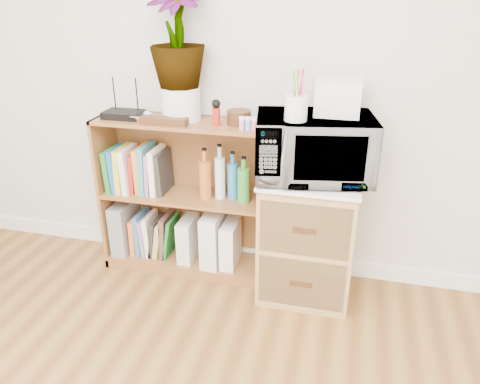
% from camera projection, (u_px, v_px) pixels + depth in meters
% --- Properties ---
extents(skirting_board, '(4.00, 0.02, 0.10)m').
position_uv_depth(skirting_board, '(247.00, 254.00, 3.02)').
color(skirting_board, white).
rests_on(skirting_board, ground).
extents(bookshelf, '(1.00, 0.30, 0.95)m').
position_uv_depth(bookshelf, '(185.00, 198.00, 2.80)').
color(bookshelf, brown).
rests_on(bookshelf, ground).
extents(wicker_unit, '(0.50, 0.45, 0.70)m').
position_uv_depth(wicker_unit, '(308.00, 237.00, 2.62)').
color(wicker_unit, '#9E7542').
rests_on(wicker_unit, ground).
extents(microwave, '(0.65, 0.50, 0.33)m').
position_uv_depth(microwave, '(314.00, 147.00, 2.39)').
color(microwave, silver).
rests_on(microwave, wicker_unit).
extents(pen_cup, '(0.11, 0.11, 0.12)m').
position_uv_depth(pen_cup, '(296.00, 108.00, 2.23)').
color(pen_cup, white).
rests_on(pen_cup, microwave).
extents(small_appliance, '(0.22, 0.18, 0.17)m').
position_uv_depth(small_appliance, '(338.00, 97.00, 2.31)').
color(small_appliance, white).
rests_on(small_appliance, microwave).
extents(router, '(0.21, 0.14, 0.04)m').
position_uv_depth(router, '(123.00, 114.00, 2.65)').
color(router, black).
rests_on(router, bookshelf).
extents(white_bowl, '(0.13, 0.13, 0.03)m').
position_uv_depth(white_bowl, '(139.00, 117.00, 2.62)').
color(white_bowl, white).
rests_on(white_bowl, bookshelf).
extents(plant_pot, '(0.21, 0.21, 0.18)m').
position_uv_depth(plant_pot, '(181.00, 104.00, 2.58)').
color(plant_pot, silver).
rests_on(plant_pot, bookshelf).
extents(potted_plant, '(0.30, 0.30, 0.54)m').
position_uv_depth(potted_plant, '(177.00, 35.00, 2.44)').
color(potted_plant, '#2D6E2C').
rests_on(potted_plant, plant_pot).
extents(trinket_box, '(0.26, 0.07, 0.04)m').
position_uv_depth(trinket_box, '(164.00, 121.00, 2.52)').
color(trinket_box, '#371E0F').
rests_on(trinket_box, bookshelf).
extents(kokeshi_doll, '(0.04, 0.04, 0.10)m').
position_uv_depth(kokeshi_doll, '(216.00, 117.00, 2.50)').
color(kokeshi_doll, '#B01E15').
rests_on(kokeshi_doll, bookshelf).
extents(wooden_bowl, '(0.13, 0.13, 0.07)m').
position_uv_depth(wooden_bowl, '(239.00, 117.00, 2.52)').
color(wooden_bowl, '#391E0F').
rests_on(wooden_bowl, bookshelf).
extents(paint_jars, '(0.11, 0.04, 0.06)m').
position_uv_depth(paint_jars, '(248.00, 125.00, 2.42)').
color(paint_jars, '#D5768F').
rests_on(paint_jars, bookshelf).
extents(file_box, '(0.10, 0.26, 0.32)m').
position_uv_depth(file_box, '(125.00, 226.00, 2.99)').
color(file_box, gray).
rests_on(file_box, bookshelf).
extents(magazine_holder_left, '(0.08, 0.21, 0.27)m').
position_uv_depth(magazine_holder_left, '(188.00, 238.00, 2.90)').
color(magazine_holder_left, silver).
rests_on(magazine_holder_left, bookshelf).
extents(magazine_holder_mid, '(0.10, 0.26, 0.33)m').
position_uv_depth(magazine_holder_mid, '(214.00, 237.00, 2.85)').
color(magazine_holder_mid, silver).
rests_on(magazine_holder_mid, bookshelf).
extents(magazine_holder_right, '(0.09, 0.22, 0.27)m').
position_uv_depth(magazine_holder_right, '(231.00, 243.00, 2.84)').
color(magazine_holder_right, white).
rests_on(magazine_holder_right, bookshelf).
extents(cookbooks, '(0.35, 0.20, 0.29)m').
position_uv_depth(cookbooks, '(138.00, 169.00, 2.80)').
color(cookbooks, '#207A2A').
rests_on(cookbooks, bookshelf).
extents(liquor_bottles, '(0.30, 0.07, 0.32)m').
position_uv_depth(liquor_bottles, '(225.00, 176.00, 2.67)').
color(liquor_bottles, '#BD5D23').
rests_on(liquor_bottles, bookshelf).
extents(lower_books, '(0.28, 0.19, 0.28)m').
position_uv_depth(lower_books, '(154.00, 234.00, 2.96)').
color(lower_books, orange).
rests_on(lower_books, bookshelf).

